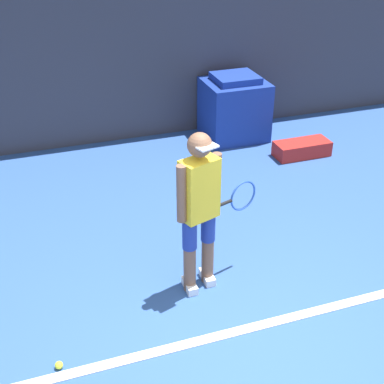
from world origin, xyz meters
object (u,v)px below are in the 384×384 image
tennis_ball (59,365)px  covered_chair (234,108)px  tennis_player (200,206)px  equipment_bag (302,149)px

tennis_ball → covered_chair: (3.18, 3.88, 0.44)m
tennis_player → tennis_ball: bearing=-174.5°
tennis_player → covered_chair: size_ratio=1.63×
tennis_ball → tennis_player: bearing=23.6°
tennis_player → covered_chair: 3.70m
equipment_bag → covered_chair: bearing=125.3°
tennis_player → covered_chair: bearing=43.8°
tennis_player → equipment_bag: bearing=25.3°
tennis_player → tennis_ball: (-1.46, -0.64, -0.87)m
covered_chair → equipment_bag: bearing=-54.7°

